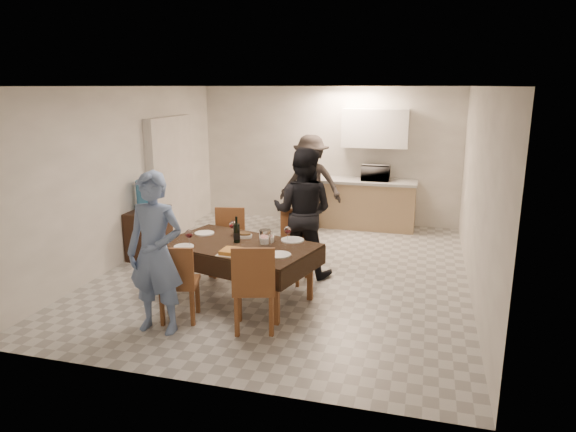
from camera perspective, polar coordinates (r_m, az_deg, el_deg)
name	(u,v)px	position (r m, az deg, el deg)	size (l,w,h in m)	color
floor	(287,271)	(7.48, -0.07, -6.13)	(5.00, 6.00, 0.02)	#B9BAB5
ceiling	(287,86)	(7.01, -0.08, 14.23)	(5.00, 6.00, 0.02)	white
wall_back	(328,155)	(10.02, 4.48, 6.74)	(5.00, 0.02, 2.60)	white
wall_front	(193,246)	(4.39, -10.47, -3.29)	(5.00, 0.02, 2.60)	white
wall_left	(128,175)	(8.14, -17.36, 4.39)	(0.02, 6.00, 2.60)	white
wall_right	(478,192)	(6.91, 20.36, 2.49)	(0.02, 6.00, 2.60)	white
stub_partition	(171,178)	(9.16, -12.84, 4.14)	(0.15, 1.40, 2.10)	silver
kitchen_base_cabinet	(355,204)	(9.77, 7.49, 1.28)	(2.20, 0.60, 0.86)	tan
kitchen_worktop	(356,181)	(9.67, 7.57, 3.90)	(2.24, 0.64, 0.05)	#A3A49F
upper_cabinet	(375,128)	(9.65, 9.67, 9.59)	(1.20, 0.34, 0.70)	white
dining_table	(239,246)	(6.37, -5.43, -3.37)	(2.05, 1.52, 0.72)	black
chair_near_left	(175,276)	(5.86, -12.44, -6.50)	(0.51, 0.52, 0.50)	brown
chair_near_right	(251,280)	(5.50, -4.08, -7.06)	(0.56, 0.57, 0.54)	brown
chair_far_left	(226,238)	(7.15, -6.93, -2.39)	(0.50, 0.50, 0.50)	brown
chair_far_right	(288,241)	(6.86, 0.05, -2.82)	(0.49, 0.49, 0.52)	brown
console	(149,233)	(8.32, -15.18, -1.79)	(0.40, 0.81, 0.75)	black
water_jug	(146,195)	(8.18, -15.45, 2.26)	(0.31, 0.31, 0.46)	#3985BE
wine_bottle	(237,229)	(6.37, -5.73, -1.50)	(0.08, 0.08, 0.33)	black
water_pitcher	(265,239)	(6.17, -2.57, -2.53)	(0.14, 0.14, 0.22)	white
savoury_tart	(236,252)	(5.98, -5.82, -3.99)	(0.39, 0.30, 0.05)	#C48239
salad_bowl	(267,239)	(6.41, -2.37, -2.54)	(0.19, 0.19, 0.07)	white
mushroom_dish	(243,236)	(6.62, -5.00, -2.20)	(0.22, 0.22, 0.04)	white
wine_glass_a	(189,238)	(6.32, -10.93, -2.41)	(0.09, 0.09, 0.21)	white
wine_glass_b	(288,234)	(6.39, -0.05, -1.99)	(0.09, 0.09, 0.20)	white
wine_glass_c	(233,228)	(6.67, -6.17, -1.37)	(0.09, 0.09, 0.20)	white
plate_near_left	(184,246)	(6.33, -11.50, -3.34)	(0.24, 0.24, 0.01)	white
plate_near_right	(279,255)	(5.90, -0.98, -4.33)	(0.27, 0.27, 0.02)	white
plate_far_left	(204,233)	(6.84, -9.27, -1.89)	(0.26, 0.26, 0.01)	white
plate_far_right	(292,240)	(6.45, 0.50, -2.68)	(0.29, 0.29, 0.02)	white
microwave	(376,173)	(9.61, 9.70, 4.75)	(0.50, 0.34, 0.28)	white
person_near	(155,254)	(5.63, -14.51, -4.06)	(0.64, 0.42, 1.76)	#6681B0
person_far	(303,212)	(7.12, 1.65, 0.42)	(0.88, 0.68, 1.80)	black
person_kitchen	(311,183)	(9.37, 2.53, 3.64)	(1.14, 0.65, 1.76)	black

